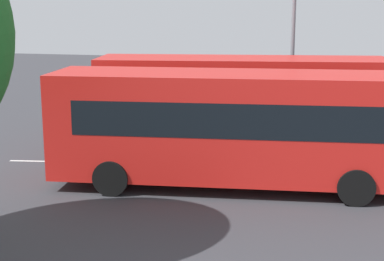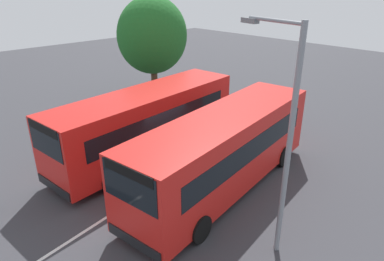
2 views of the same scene
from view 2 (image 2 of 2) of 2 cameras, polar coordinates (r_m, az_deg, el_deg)
ground_plane at (r=15.27m, az=-1.74°, el=-6.46°), size 70.50×70.50×0.00m
bus_far_left at (r=15.92m, az=-7.53°, el=1.50°), size 9.92×3.39×3.11m
bus_center_left at (r=13.26m, az=5.35°, el=-3.11°), size 9.97×3.77×3.11m
street_lamp at (r=9.58m, az=15.14°, el=0.10°), size 0.62×2.25×6.83m
depot_tree at (r=23.25m, az=-6.61°, el=15.41°), size 4.72×4.25×6.88m
lane_stripe_outer_left at (r=15.27m, az=-1.74°, el=-6.44°), size 14.37×2.38×0.01m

